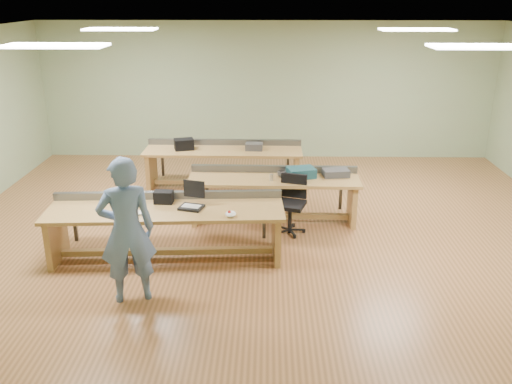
% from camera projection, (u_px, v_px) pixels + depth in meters
% --- Properties ---
extents(floor, '(10.00, 10.00, 0.00)m').
position_uv_depth(floor, '(266.00, 227.00, 8.75)').
color(floor, '#A1683D').
rests_on(floor, ground).
extents(ceiling, '(10.00, 10.00, 0.00)m').
position_uv_depth(ceiling, '(267.00, 34.00, 7.71)').
color(ceiling, silver).
rests_on(ceiling, wall_back).
extents(wall_back, '(10.00, 0.04, 3.00)m').
position_uv_depth(wall_back, '(267.00, 91.00, 11.98)').
color(wall_back, gray).
rests_on(wall_back, floor).
extents(wall_front, '(10.00, 0.04, 3.00)m').
position_uv_depth(wall_front, '(265.00, 257.00, 4.48)').
color(wall_front, gray).
rests_on(wall_front, floor).
extents(fluor_panels, '(6.20, 3.50, 0.03)m').
position_uv_depth(fluor_panels, '(267.00, 36.00, 7.72)').
color(fluor_panels, white).
rests_on(fluor_panels, ceiling).
extents(workbench_front, '(3.32, 1.06, 0.86)m').
position_uv_depth(workbench_front, '(166.00, 220.00, 7.58)').
color(workbench_front, '#B17F4B').
rests_on(workbench_front, floor).
extents(workbench_mid, '(2.76, 0.77, 0.86)m').
position_uv_depth(workbench_mid, '(274.00, 189.00, 8.81)').
color(workbench_mid, '#B17F4B').
rests_on(workbench_mid, floor).
extents(workbench_back, '(3.00, 0.82, 0.86)m').
position_uv_depth(workbench_back, '(223.00, 159.00, 10.37)').
color(workbench_back, '#B17F4B').
rests_on(workbench_back, floor).
extents(person, '(0.77, 0.62, 1.83)m').
position_uv_depth(person, '(127.00, 231.00, 6.39)').
color(person, slate).
rests_on(person, floor).
extents(laptop_base, '(0.37, 0.33, 0.03)m').
position_uv_depth(laptop_base, '(191.00, 207.00, 7.48)').
color(laptop_base, black).
rests_on(laptop_base, workbench_front).
extents(laptop_screen, '(0.31, 0.10, 0.25)m').
position_uv_depth(laptop_screen, '(194.00, 189.00, 7.51)').
color(laptop_screen, black).
rests_on(laptop_screen, laptop_base).
extents(keyboard, '(0.43, 0.19, 0.02)m').
position_uv_depth(keyboard, '(132.00, 213.00, 7.29)').
color(keyboard, beige).
rests_on(keyboard, workbench_front).
extents(trackball_mouse, '(0.18, 0.20, 0.07)m').
position_uv_depth(trackball_mouse, '(231.00, 214.00, 7.21)').
color(trackball_mouse, white).
rests_on(trackball_mouse, workbench_front).
extents(camera_bag, '(0.27, 0.18, 0.18)m').
position_uv_depth(camera_bag, '(164.00, 197.00, 7.65)').
color(camera_bag, black).
rests_on(camera_bag, workbench_front).
extents(task_chair, '(0.61, 0.61, 0.91)m').
position_uv_depth(task_chair, '(291.00, 212.00, 8.46)').
color(task_chair, black).
rests_on(task_chair, floor).
extents(parts_bin_teal, '(0.50, 0.43, 0.15)m').
position_uv_depth(parts_bin_teal, '(301.00, 172.00, 8.74)').
color(parts_bin_teal, '#163F49').
rests_on(parts_bin_teal, workbench_mid).
extents(parts_bin_grey, '(0.45, 0.32, 0.11)m').
position_uv_depth(parts_bin_grey, '(336.00, 173.00, 8.78)').
color(parts_bin_grey, '#363638').
rests_on(parts_bin_grey, workbench_mid).
extents(mug, '(0.16, 0.16, 0.11)m').
position_uv_depth(mug, '(282.00, 174.00, 8.74)').
color(mug, '#363638').
rests_on(mug, workbench_mid).
extents(drinks_can, '(0.06, 0.06, 0.11)m').
position_uv_depth(drinks_can, '(271.00, 177.00, 8.57)').
color(drinks_can, '#BBBBC0').
rests_on(drinks_can, workbench_mid).
extents(storage_box_back, '(0.41, 0.34, 0.20)m').
position_uv_depth(storage_box_back, '(184.00, 144.00, 10.26)').
color(storage_box_back, black).
rests_on(storage_box_back, workbench_back).
extents(tray_back, '(0.33, 0.25, 0.13)m').
position_uv_depth(tray_back, '(254.00, 147.00, 10.25)').
color(tray_back, '#363638').
rests_on(tray_back, workbench_back).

